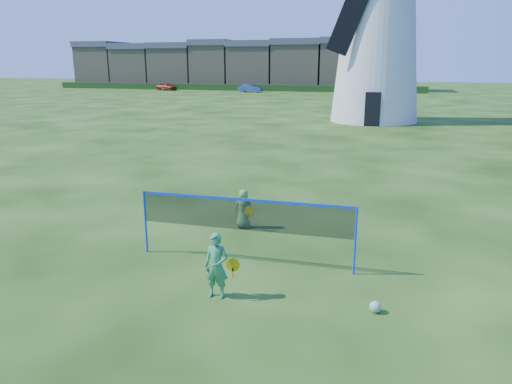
{
  "coord_description": "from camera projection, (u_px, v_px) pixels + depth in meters",
  "views": [
    {
      "loc": [
        3.07,
        -10.26,
        4.52
      ],
      "look_at": [
        0.2,
        0.5,
        1.5
      ],
      "focal_mm": 33.72,
      "sensor_mm": 36.0,
      "label": 1
    }
  ],
  "objects": [
    {
      "name": "car_right",
      "position": [
        251.0,
        88.0,
        73.51
      ],
      "size": [
        3.81,
        1.62,
        1.22
      ],
      "primitive_type": "imported",
      "rotation": [
        0.0,
        0.0,
        1.48
      ],
      "color": "#2B4982",
      "rests_on": "ground"
    },
    {
      "name": "play_ball",
      "position": [
        375.0,
        307.0,
        8.95
      ],
      "size": [
        0.22,
        0.22,
        0.22
      ],
      "primitive_type": "sphere",
      "color": "green",
      "rests_on": "ground"
    },
    {
      "name": "player_boy",
      "position": [
        244.0,
        209.0,
        13.42
      ],
      "size": [
        0.64,
        0.42,
        1.11
      ],
      "rotation": [
        0.0,
        0.0,
        3.18
      ],
      "color": "#58A14D",
      "rests_on": "ground"
    },
    {
      "name": "windmill",
      "position": [
        379.0,
        28.0,
        36.05
      ],
      "size": [
        15.87,
        6.64,
        20.76
      ],
      "color": "silver",
      "rests_on": "ground"
    },
    {
      "name": "terraced_houses",
      "position": [
        235.0,
        65.0,
        83.25
      ],
      "size": [
        58.97,
        8.4,
        8.29
      ],
      "color": "#988865",
      "rests_on": "ground"
    },
    {
      "name": "car_left",
      "position": [
        166.0,
        86.0,
        78.44
      ],
      "size": [
        4.02,
        2.63,
        1.27
      ],
      "primitive_type": "imported",
      "rotation": [
        0.0,
        0.0,
        1.24
      ],
      "color": "maroon",
      "rests_on": "ground"
    },
    {
      "name": "hedge",
      "position": [
        228.0,
        87.0,
        78.39
      ],
      "size": [
        62.0,
        0.8,
        1.0
      ],
      "primitive_type": "cube",
      "color": "#193814",
      "rests_on": "ground"
    },
    {
      "name": "player_girl",
      "position": [
        217.0,
        266.0,
        9.39
      ],
      "size": [
        0.67,
        0.36,
        1.33
      ],
      "rotation": [
        0.0,
        0.0,
        -0.02
      ],
      "color": "#388D53",
      "rests_on": "ground"
    },
    {
      "name": "badminton_net",
      "position": [
        244.0,
        216.0,
        10.92
      ],
      "size": [
        5.05,
        0.05,
        1.55
      ],
      "color": "blue",
      "rests_on": "ground"
    },
    {
      "name": "ground",
      "position": [
        243.0,
        257.0,
        11.51
      ],
      "size": [
        220.0,
        220.0,
        0.0
      ],
      "primitive_type": "plane",
      "color": "black",
      "rests_on": "ground"
    }
  ]
}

